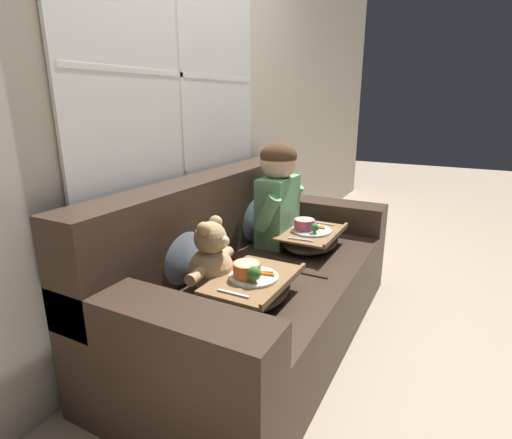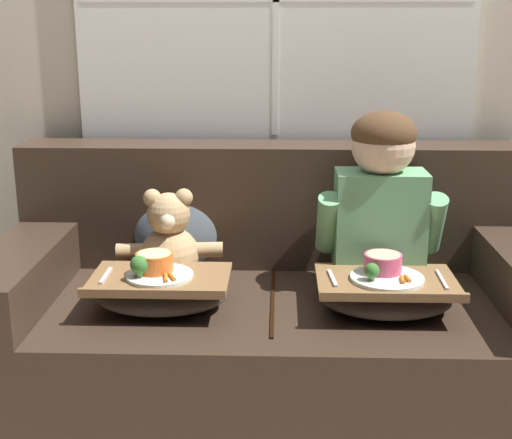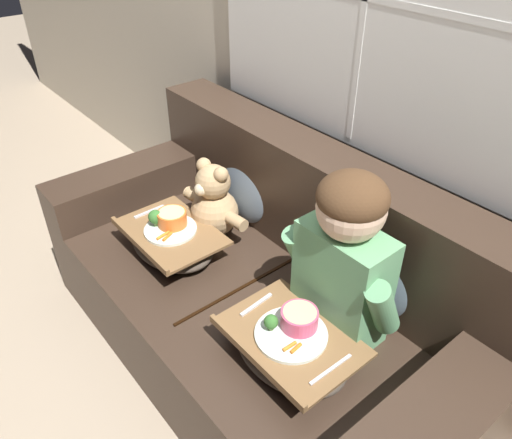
{
  "view_description": "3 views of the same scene",
  "coord_description": "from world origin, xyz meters",
  "px_view_note": "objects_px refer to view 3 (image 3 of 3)",
  "views": [
    {
      "loc": [
        -1.78,
        -0.88,
        1.27
      ],
      "look_at": [
        0.04,
        0.07,
        0.66
      ],
      "focal_mm": 28.0,
      "sensor_mm": 36.0,
      "label": 1
    },
    {
      "loc": [
        0.02,
        -2.28,
        1.33
      ],
      "look_at": [
        -0.06,
        0.06,
        0.67
      ],
      "focal_mm": 50.0,
      "sensor_mm": 36.0,
      "label": 2
    },
    {
      "loc": [
        1.13,
        -0.91,
        1.75
      ],
      "look_at": [
        -0.0,
        0.03,
        0.71
      ],
      "focal_mm": 35.0,
      "sensor_mm": 36.0,
      "label": 3
    }
  ],
  "objects_px": {
    "couch": "(264,295)",
    "throw_pillow_behind_child": "(376,265)",
    "lap_tray_child": "(291,344)",
    "lap_tray_teddy": "(171,239)",
    "throw_pillow_behind_teddy": "(247,183)",
    "child_figure": "(345,251)",
    "teddy_bear": "(213,204)"
  },
  "relations": [
    {
      "from": "couch",
      "to": "throw_pillow_behind_child",
      "type": "height_order",
      "value": "couch"
    },
    {
      "from": "lap_tray_child",
      "to": "lap_tray_teddy",
      "type": "bearing_deg",
      "value": -179.9
    },
    {
      "from": "throw_pillow_behind_teddy",
      "to": "lap_tray_child",
      "type": "distance_m",
      "value": 0.84
    },
    {
      "from": "throw_pillow_behind_child",
      "to": "child_figure",
      "type": "distance_m",
      "value": 0.24
    },
    {
      "from": "teddy_bear",
      "to": "lap_tray_child",
      "type": "xyz_separation_m",
      "value": [
        0.73,
        -0.22,
        -0.08
      ]
    },
    {
      "from": "throw_pillow_behind_child",
      "to": "lap_tray_child",
      "type": "distance_m",
      "value": 0.42
    },
    {
      "from": "child_figure",
      "to": "lap_tray_teddy",
      "type": "distance_m",
      "value": 0.81
    },
    {
      "from": "couch",
      "to": "throw_pillow_behind_child",
      "type": "xyz_separation_m",
      "value": [
        0.36,
        0.21,
        0.29
      ]
    },
    {
      "from": "throw_pillow_behind_child",
      "to": "throw_pillow_behind_teddy",
      "type": "height_order",
      "value": "throw_pillow_behind_child"
    },
    {
      "from": "child_figure",
      "to": "lap_tray_teddy",
      "type": "bearing_deg",
      "value": -163.17
    },
    {
      "from": "teddy_bear",
      "to": "lap_tray_child",
      "type": "relative_size",
      "value": 0.84
    },
    {
      "from": "lap_tray_teddy",
      "to": "throw_pillow_behind_child",
      "type": "bearing_deg",
      "value": 28.78
    },
    {
      "from": "throw_pillow_behind_child",
      "to": "lap_tray_teddy",
      "type": "bearing_deg",
      "value": -151.22
    },
    {
      "from": "throw_pillow_behind_child",
      "to": "child_figure",
      "type": "relative_size",
      "value": 0.65
    },
    {
      "from": "couch",
      "to": "lap_tray_child",
      "type": "xyz_separation_m",
      "value": [
        0.36,
        -0.19,
        0.17
      ]
    },
    {
      "from": "throw_pillow_behind_child",
      "to": "teddy_bear",
      "type": "bearing_deg",
      "value": -165.82
    },
    {
      "from": "couch",
      "to": "teddy_bear",
      "type": "bearing_deg",
      "value": 176.61
    },
    {
      "from": "throw_pillow_behind_child",
      "to": "teddy_bear",
      "type": "relative_size",
      "value": 1.06
    },
    {
      "from": "couch",
      "to": "lap_tray_teddy",
      "type": "xyz_separation_m",
      "value": [
        -0.37,
        -0.2,
        0.17
      ]
    },
    {
      "from": "throw_pillow_behind_teddy",
      "to": "lap_tray_teddy",
      "type": "bearing_deg",
      "value": -90.3
    },
    {
      "from": "teddy_bear",
      "to": "throw_pillow_behind_child",
      "type": "bearing_deg",
      "value": 14.18
    },
    {
      "from": "child_figure",
      "to": "teddy_bear",
      "type": "distance_m",
      "value": 0.75
    },
    {
      "from": "teddy_bear",
      "to": "lap_tray_teddy",
      "type": "xyz_separation_m",
      "value": [
        -0.0,
        -0.22,
        -0.08
      ]
    },
    {
      "from": "throw_pillow_behind_teddy",
      "to": "child_figure",
      "type": "xyz_separation_m",
      "value": [
        0.73,
        -0.18,
        0.16
      ]
    },
    {
      "from": "couch",
      "to": "throw_pillow_behind_child",
      "type": "distance_m",
      "value": 0.51
    },
    {
      "from": "teddy_bear",
      "to": "throw_pillow_behind_teddy",
      "type": "bearing_deg",
      "value": 90.13
    },
    {
      "from": "child_figure",
      "to": "lap_tray_teddy",
      "type": "xyz_separation_m",
      "value": [
        -0.73,
        -0.22,
        -0.27
      ]
    },
    {
      "from": "throw_pillow_behind_child",
      "to": "teddy_bear",
      "type": "height_order",
      "value": "throw_pillow_behind_child"
    },
    {
      "from": "teddy_bear",
      "to": "lap_tray_child",
      "type": "distance_m",
      "value": 0.76
    },
    {
      "from": "throw_pillow_behind_teddy",
      "to": "lap_tray_teddy",
      "type": "height_order",
      "value": "throw_pillow_behind_teddy"
    },
    {
      "from": "throw_pillow_behind_teddy",
      "to": "teddy_bear",
      "type": "bearing_deg",
      "value": -89.87
    },
    {
      "from": "throw_pillow_behind_teddy",
      "to": "teddy_bear",
      "type": "distance_m",
      "value": 0.19
    }
  ]
}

